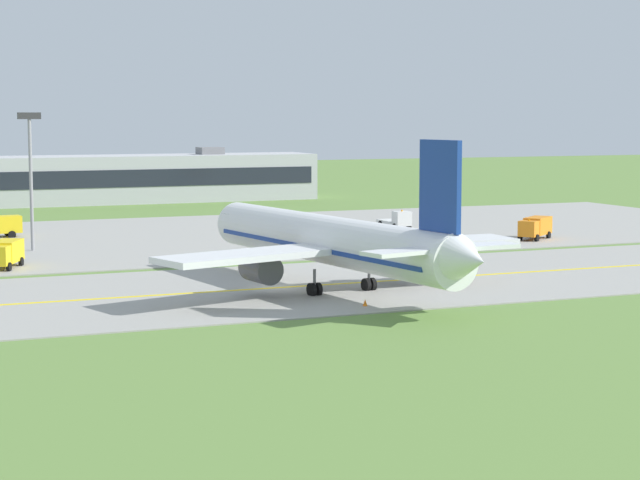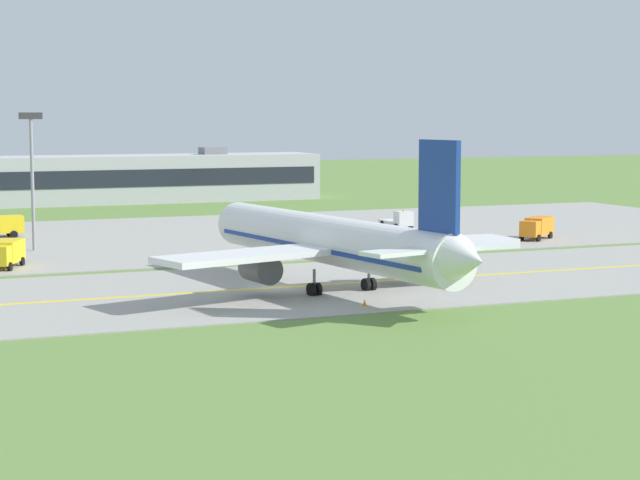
# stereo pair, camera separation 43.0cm
# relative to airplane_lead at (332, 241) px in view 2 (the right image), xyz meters

# --- Properties ---
(ground_plane) EXTENTS (500.00, 500.00, 0.00)m
(ground_plane) POSITION_rel_airplane_lead_xyz_m (-3.46, 2.97, -4.13)
(ground_plane) COLOR olive
(taxiway_strip) EXTENTS (240.00, 28.00, 0.10)m
(taxiway_strip) POSITION_rel_airplane_lead_xyz_m (-3.46, 2.97, -4.08)
(taxiway_strip) COLOR #9E9B93
(taxiway_strip) RESTS_ON ground
(apron_pad) EXTENTS (140.00, 52.00, 0.10)m
(apron_pad) POSITION_rel_airplane_lead_xyz_m (6.54, 44.97, -4.08)
(apron_pad) COLOR #9E9B93
(apron_pad) RESTS_ON ground
(taxiway_centreline) EXTENTS (220.00, 0.60, 0.01)m
(taxiway_centreline) POSITION_rel_airplane_lead_xyz_m (-3.46, 2.97, -4.03)
(taxiway_centreline) COLOR yellow
(taxiway_centreline) RESTS_ON taxiway_strip
(airplane_lead) EXTENTS (32.21, 39.61, 12.70)m
(airplane_lead) POSITION_rel_airplane_lead_xyz_m (0.00, 0.00, 0.00)
(airplane_lead) COLOR white
(airplane_lead) RESTS_ON ground
(service_truck_baggage) EXTENTS (6.03, 5.24, 2.60)m
(service_truck_baggage) POSITION_rel_airplane_lead_xyz_m (37.00, 26.37, -2.60)
(service_truck_baggage) COLOR orange
(service_truck_baggage) RESTS_ON ground
(service_truck_fuel) EXTENTS (2.46, 6.44, 2.59)m
(service_truck_fuel) POSITION_rel_airplane_lead_xyz_m (27.66, 43.33, -2.95)
(service_truck_fuel) COLOR silver
(service_truck_fuel) RESTS_ON ground
(service_truck_pushback) EXTENTS (4.29, 6.32, 2.60)m
(service_truck_pushback) POSITION_rel_airplane_lead_xyz_m (-23.08, 24.46, -2.60)
(service_truck_pushback) COLOR yellow
(service_truck_pushback) RESTS_ON ground
(terminal_building) EXTENTS (57.96, 12.00, 8.98)m
(terminal_building) POSITION_rel_airplane_lead_xyz_m (9.31, 101.25, -0.22)
(terminal_building) COLOR #B2B2B7
(terminal_building) RESTS_ON ground
(apron_light_mast) EXTENTS (2.40, 0.50, 14.70)m
(apron_light_mast) POSITION_rel_airplane_lead_xyz_m (-18.57, 37.48, 5.19)
(apron_light_mast) COLOR gray
(apron_light_mast) RESTS_ON ground
(traffic_cone_near_edge) EXTENTS (0.44, 0.44, 0.60)m
(traffic_cone_near_edge) POSITION_rel_airplane_lead_xyz_m (-0.79, -8.08, -3.83)
(traffic_cone_near_edge) COLOR orange
(traffic_cone_near_edge) RESTS_ON ground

